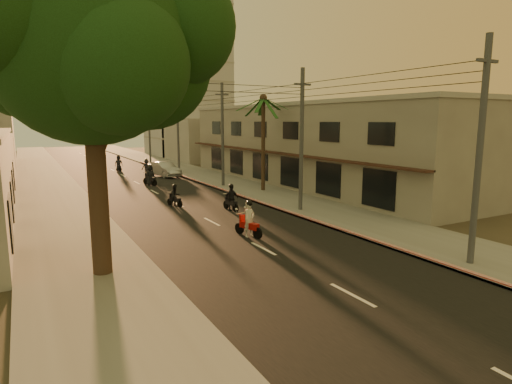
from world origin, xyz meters
TOP-DOWN VIEW (x-y plane):
  - ground at (0.00, 0.00)m, footprint 160.00×160.00m
  - road at (0.00, 20.00)m, footprint 10.00×140.00m
  - sidewalk_right at (7.50, 20.00)m, footprint 5.00×140.00m
  - sidewalk_left at (-7.50, 20.00)m, footprint 5.00×140.00m
  - curb_stripe at (5.10, 15.00)m, footprint 0.20×60.00m
  - shophouse_row at (13.95, 18.00)m, footprint 8.80×34.20m
  - distant_tower at (16.00, 56.00)m, footprint 12.10×12.10m
  - broadleaf_tree at (-6.61, 2.14)m, footprint 9.60×8.70m
  - palm_tree at (8.00, 16.00)m, footprint 5.00×5.00m
  - utility_poles at (6.20, 20.00)m, footprint 1.20×48.26m
  - filler_right at (14.00, 45.00)m, footprint 8.00×14.00m
  - scooter_red at (0.41, 4.16)m, footprint 0.95×1.87m
  - scooter_mid_a at (-0.40, 13.38)m, footprint 1.06×1.55m
  - scooter_mid_b at (2.34, 10.28)m, footprint 1.05×1.81m
  - scooter_far_a at (0.71, 23.76)m, footprint 1.27×1.89m
  - scooter_far_b at (2.42, 31.55)m, footprint 1.22×1.79m
  - parked_car at (3.68, 29.20)m, footprint 3.28×5.25m
  - scooter_far_c at (0.44, 36.30)m, footprint 0.93×1.93m

SIDE VIEW (x-z plane):
  - ground at x=0.00m, z-range 0.00..0.00m
  - road at x=0.00m, z-range 0.00..0.02m
  - sidewalk_right at x=7.50m, z-range 0.00..0.12m
  - sidewalk_left at x=-7.50m, z-range 0.00..0.12m
  - curb_stripe at x=5.10m, z-range 0.00..0.20m
  - scooter_mid_a at x=-0.40m, z-range -0.07..1.51m
  - parked_car at x=3.68m, z-range 0.00..1.54m
  - scooter_mid_b at x=2.34m, z-range -0.09..1.69m
  - scooter_far_b at x=2.42m, z-range -0.08..1.69m
  - scooter_red at x=0.41m, z-range -0.11..1.78m
  - scooter_far_c at x=0.44m, z-range -0.10..1.80m
  - scooter_far_a at x=0.71m, z-range -0.09..1.86m
  - filler_right at x=14.00m, z-range 0.00..6.00m
  - shophouse_row at x=13.95m, z-range 0.00..7.30m
  - utility_poles at x=6.20m, z-range 2.04..11.04m
  - palm_tree at x=8.00m, z-range 3.05..11.25m
  - broadleaf_tree at x=-6.61m, z-range 2.43..14.53m
  - distant_tower at x=16.00m, z-range 0.00..28.00m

